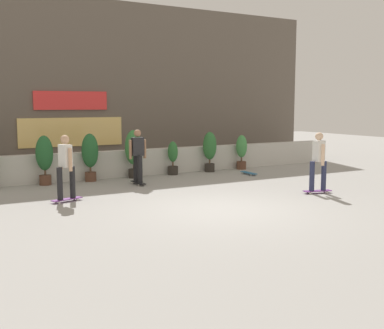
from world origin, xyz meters
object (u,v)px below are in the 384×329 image
at_px(skater_far_left, 318,160).
at_px(potted_plant_1, 44,156).
at_px(potted_plant_4, 173,157).
at_px(potted_plant_6, 242,150).
at_px(potted_plant_3, 133,150).
at_px(potted_plant_5, 210,149).
at_px(skater_mid_plaza, 138,154).
at_px(skateboard_near_camera, 249,173).
at_px(potted_plant_2, 90,154).
at_px(skater_foreground, 66,165).

bearing_deg(skater_far_left, potted_plant_1, 140.98).
relative_size(potted_plant_4, potted_plant_6, 0.90).
xyz_separation_m(potted_plant_3, potted_plant_5, (2.99, 0.00, -0.10)).
height_order(potted_plant_3, skater_far_left, skater_far_left).
height_order(potted_plant_3, skater_mid_plaza, skater_mid_plaza).
bearing_deg(potted_plant_3, potted_plant_5, 0.00).
height_order(skater_far_left, skateboard_near_camera, skater_far_left).
bearing_deg(potted_plant_2, potted_plant_6, -0.00).
relative_size(potted_plant_2, skater_foreground, 0.91).
bearing_deg(potted_plant_4, skateboard_near_camera, -28.99).
bearing_deg(potted_plant_6, skater_far_left, -101.20).
distance_m(potted_plant_5, skater_mid_plaza, 3.65).
xyz_separation_m(potted_plant_2, skateboard_near_camera, (5.30, -1.29, -0.84)).
xyz_separation_m(potted_plant_2, potted_plant_4, (2.97, 0.00, -0.29)).
bearing_deg(potted_plant_4, potted_plant_1, -180.00).
relative_size(potted_plant_5, skater_mid_plaza, 0.86).
bearing_deg(potted_plant_2, potted_plant_1, -180.00).
xyz_separation_m(potted_plant_6, skater_foreground, (-7.41, -2.86, 0.22)).
relative_size(potted_plant_3, potted_plant_5, 1.10).
xyz_separation_m(potted_plant_4, skater_far_left, (1.91, -5.11, 0.33)).
distance_m(potted_plant_6, skater_foreground, 7.95).
xyz_separation_m(potted_plant_1, potted_plant_5, (5.90, 0.00, -0.04)).
distance_m(skater_foreground, skater_mid_plaza, 3.01).
relative_size(skater_foreground, skateboard_near_camera, 2.10).
height_order(potted_plant_3, skater_foreground, skater_foreground).
height_order(potted_plant_2, skater_foreground, skater_foreground).
height_order(potted_plant_1, potted_plant_3, potted_plant_3).
distance_m(potted_plant_4, skater_foreground, 5.33).
bearing_deg(skater_foreground, potted_plant_2, 62.06).
height_order(potted_plant_2, skater_mid_plaza, skater_mid_plaza).
relative_size(potted_plant_1, potted_plant_5, 1.04).
xyz_separation_m(potted_plant_4, skater_foreground, (-4.48, -2.86, 0.33)).
relative_size(potted_plant_2, skater_mid_plaza, 0.91).
distance_m(potted_plant_4, skater_mid_plaza, 2.34).
height_order(potted_plant_6, skater_foreground, skater_foreground).
distance_m(potted_plant_4, skateboard_near_camera, 2.72).
height_order(skater_mid_plaza, skateboard_near_camera, skater_mid_plaza).
bearing_deg(skater_foreground, potted_plant_1, 88.12).
height_order(potted_plant_2, potted_plant_6, potted_plant_2).
bearing_deg(skater_mid_plaza, potted_plant_5, 21.57).
bearing_deg(skateboard_near_camera, potted_plant_5, 122.49).
height_order(potted_plant_1, potted_plant_4, potted_plant_1).
bearing_deg(skater_mid_plaza, potted_plant_4, 35.44).
bearing_deg(potted_plant_2, potted_plant_5, 0.00).
bearing_deg(potted_plant_6, skateboard_near_camera, -114.56).
distance_m(potted_plant_3, skater_far_left, 6.13).
bearing_deg(potted_plant_5, skater_foreground, -154.47).
distance_m(potted_plant_4, potted_plant_5, 1.53).
bearing_deg(potted_plant_1, potted_plant_5, 0.00).
distance_m(potted_plant_2, skateboard_near_camera, 5.52).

